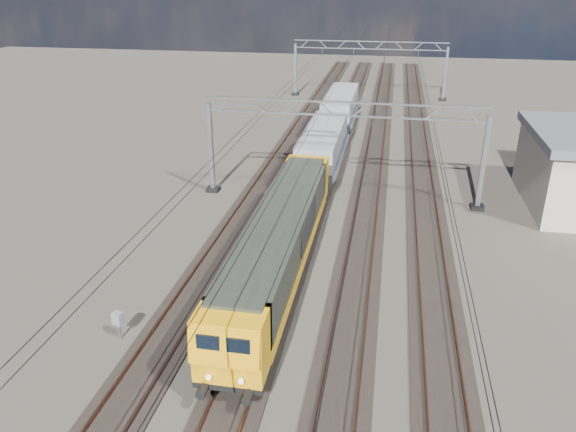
% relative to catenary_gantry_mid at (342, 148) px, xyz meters
% --- Properties ---
extents(ground, '(160.00, 160.00, 0.00)m').
position_rel_catenary_gantry_mid_xyz_m(ground, '(-0.00, -4.00, -3.91)').
color(ground, '#2A2520').
rests_on(ground, ground).
extents(track_outer_west, '(2.60, 140.00, 0.30)m').
position_rel_catenary_gantry_mid_xyz_m(track_outer_west, '(-6.00, -4.00, -3.83)').
color(track_outer_west, black).
rests_on(track_outer_west, ground).
extents(track_loco, '(2.60, 140.00, 0.30)m').
position_rel_catenary_gantry_mid_xyz_m(track_loco, '(-2.00, -4.00, -3.83)').
color(track_loco, black).
rests_on(track_loco, ground).
extents(track_inner_east, '(2.60, 140.00, 0.30)m').
position_rel_catenary_gantry_mid_xyz_m(track_inner_east, '(2.00, -4.00, -3.83)').
color(track_inner_east, black).
rests_on(track_inner_east, ground).
extents(track_outer_east, '(2.60, 140.00, 0.30)m').
position_rel_catenary_gantry_mid_xyz_m(track_outer_east, '(6.00, -4.00, -3.83)').
color(track_outer_east, black).
rests_on(track_outer_east, ground).
extents(catenary_gantry_mid, '(19.90, 0.90, 7.11)m').
position_rel_catenary_gantry_mid_xyz_m(catenary_gantry_mid, '(0.00, 0.00, 0.00)').
color(catenary_gantry_mid, '#91969E').
rests_on(catenary_gantry_mid, ground).
extents(catenary_gantry_far, '(19.90, 0.90, 7.11)m').
position_rel_catenary_gantry_mid_xyz_m(catenary_gantry_far, '(0.00, 36.00, 0.00)').
color(catenary_gantry_far, '#91969E').
rests_on(catenary_gantry_far, ground).
extents(overhead_wires, '(12.03, 140.00, 0.53)m').
position_rel_catenary_gantry_mid_xyz_m(overhead_wires, '(-0.00, 4.00, 1.84)').
color(overhead_wires, black).
rests_on(overhead_wires, ground).
extents(locomotive, '(2.76, 21.10, 3.62)m').
position_rel_catenary_gantry_mid_xyz_m(locomotive, '(-2.00, -12.03, -1.58)').
color(locomotive, black).
rests_on(locomotive, ground).
extents(hopper_wagon_lead, '(3.38, 13.00, 3.25)m').
position_rel_catenary_gantry_mid_xyz_m(hopper_wagon_lead, '(-2.00, 5.67, -1.67)').
color(hopper_wagon_lead, black).
rests_on(hopper_wagon_lead, ground).
extents(hopper_wagon_mid, '(3.38, 13.00, 3.25)m').
position_rel_catenary_gantry_mid_xyz_m(hopper_wagon_mid, '(-2.00, 19.87, -1.67)').
color(hopper_wagon_mid, black).
rests_on(hopper_wagon_mid, ground).
extents(trackside_cabinet, '(0.53, 0.45, 1.36)m').
position_rel_catenary_gantry_mid_xyz_m(trackside_cabinet, '(-8.03, -18.44, -2.86)').
color(trackside_cabinet, '#91969E').
rests_on(trackside_cabinet, ground).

